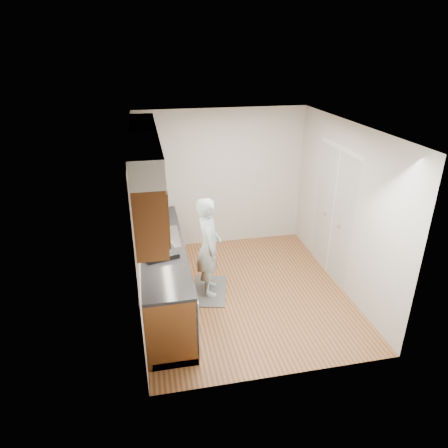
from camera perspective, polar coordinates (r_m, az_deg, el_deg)
name	(u,v)px	position (r m, az deg, el deg)	size (l,w,h in m)	color
floor	(244,291)	(6.23, 2.92, -9.54)	(3.50, 3.50, 0.00)	#A3643E
ceiling	(248,127)	(5.27, 3.51, 13.69)	(3.50, 3.50, 0.00)	white
wall_left	(138,225)	(5.47, -12.20, -0.17)	(0.02, 3.50, 2.50)	beige
wall_right	(344,208)	(6.16, 16.82, 2.14)	(0.02, 3.50, 2.50)	beige
wall_back	(222,179)	(7.23, -0.30, 6.44)	(3.00, 0.02, 2.50)	beige
counter	(164,272)	(5.82, -8.58, -6.77)	(0.64, 2.80, 1.30)	brown
upper_cabinets	(146,173)	(5.27, -11.03, 7.12)	(0.47, 2.80, 1.21)	brown
closet_door	(333,215)	(6.49, 15.30, 1.28)	(0.02, 1.22, 2.05)	silver
floor_mat	(210,291)	(6.22, -2.08, -9.50)	(0.50, 0.85, 0.02)	slate
person	(209,240)	(5.78, -2.21, -2.36)	(0.60, 0.40, 1.71)	#A2BEC5
soap_bottle_a	(161,214)	(6.28, -8.94, 1.45)	(0.09, 0.09, 0.24)	silver
soap_bottle_b	(159,215)	(6.31, -9.31, 1.23)	(0.08, 0.08, 0.18)	silver
soap_bottle_c	(164,214)	(6.38, -8.57, 1.42)	(0.12, 0.12, 0.15)	silver
soda_can	(164,222)	(6.13, -8.54, 0.27)	(0.06, 0.06, 0.11)	#B02B1E
dish_rack	(161,254)	(5.28, -9.04, -4.21)	(0.41, 0.34, 0.06)	black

